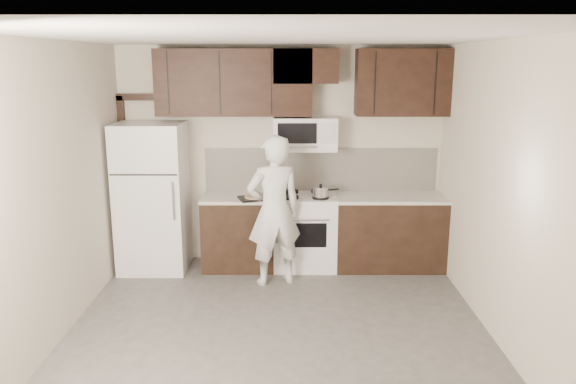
{
  "coord_description": "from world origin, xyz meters",
  "views": [
    {
      "loc": [
        0.11,
        -4.7,
        2.51
      ],
      "look_at": [
        0.09,
        0.9,
        1.2
      ],
      "focal_mm": 35.0,
      "sensor_mm": 36.0,
      "label": 1
    }
  ],
  "objects_px": {
    "stove": "(305,231)",
    "microwave": "(305,134)",
    "refrigerator": "(153,197)",
    "person": "(274,211)"
  },
  "relations": [
    {
      "from": "person",
      "to": "refrigerator",
      "type": "bearing_deg",
      "value": -37.07
    },
    {
      "from": "stove",
      "to": "microwave",
      "type": "bearing_deg",
      "value": 90.1
    },
    {
      "from": "stove",
      "to": "refrigerator",
      "type": "relative_size",
      "value": 0.52
    },
    {
      "from": "stove",
      "to": "refrigerator",
      "type": "xyz_separation_m",
      "value": [
        -1.85,
        -0.05,
        0.44
      ]
    },
    {
      "from": "stove",
      "to": "refrigerator",
      "type": "height_order",
      "value": "refrigerator"
    },
    {
      "from": "refrigerator",
      "to": "person",
      "type": "relative_size",
      "value": 1.04
    },
    {
      "from": "stove",
      "to": "microwave",
      "type": "height_order",
      "value": "microwave"
    },
    {
      "from": "stove",
      "to": "person",
      "type": "relative_size",
      "value": 0.55
    },
    {
      "from": "refrigerator",
      "to": "person",
      "type": "height_order",
      "value": "refrigerator"
    },
    {
      "from": "stove",
      "to": "refrigerator",
      "type": "distance_m",
      "value": 1.9
    }
  ]
}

